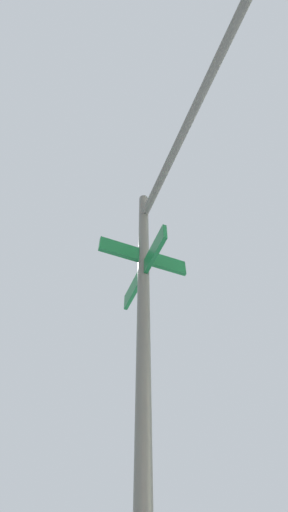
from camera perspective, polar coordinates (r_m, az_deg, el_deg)
The scene contains 1 object.
traffic_signal_near at distance 2.70m, azimuth 10.89°, elevation 15.17°, with size 1.93×3.25×5.27m.
Camera 1 is at (-4.97, -5.84, 1.35)m, focal length 23.55 mm.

